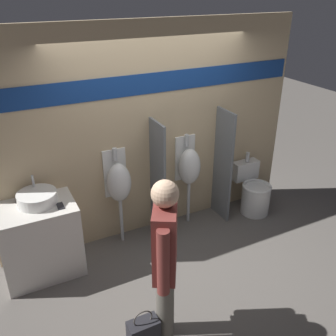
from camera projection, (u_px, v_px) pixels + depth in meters
The scene contains 11 objects.
ground_plane at pixel (174, 246), 4.81m from camera, with size 16.00×16.00×0.00m, color #5B5651.
display_wall at pixel (153, 132), 4.68m from camera, with size 4.05×0.07×2.70m.
sink_counter at pixel (41, 240), 4.21m from camera, with size 0.84×0.59×0.88m.
sink_basin at pixel (37, 198), 4.05m from camera, with size 0.43×0.43×0.27m.
cell_phone at pixel (60, 206), 4.02m from camera, with size 0.07×0.14×0.01m.
divider_near_counter at pixel (158, 181), 4.73m from camera, with size 0.03×0.41×1.58m.
divider_mid at pixel (223, 166), 5.13m from camera, with size 0.03×0.41×1.58m.
urinal_near_counter at pixel (119, 182), 4.56m from camera, with size 0.30×0.28×1.28m.
urinal_far at pixel (189, 166), 4.96m from camera, with size 0.30×0.28×1.28m.
toilet at pixel (254, 193), 5.45m from camera, with size 0.42×0.59×0.85m.
person_in_vest at pixel (165, 260), 3.17m from camera, with size 0.38×0.53×1.70m.
Camera 1 is at (-1.80, -3.42, 3.04)m, focal length 40.00 mm.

